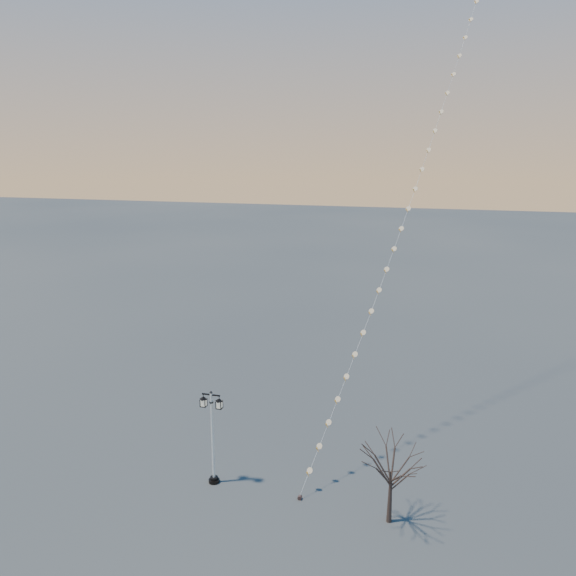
% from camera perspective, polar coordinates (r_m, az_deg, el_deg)
% --- Properties ---
extents(ground, '(300.00, 300.00, 0.00)m').
position_cam_1_polar(ground, '(28.72, -2.88, -22.34)').
color(ground, '#414241').
rests_on(ground, ground).
extents(street_lamp, '(1.31, 0.57, 5.14)m').
position_cam_1_polar(street_lamp, '(30.04, -7.64, -14.29)').
color(street_lamp, black).
rests_on(street_lamp, ground).
extents(bare_tree, '(2.39, 2.39, 3.97)m').
position_cam_1_polar(bare_tree, '(27.46, 10.40, -17.53)').
color(bare_tree, '#32241E').
rests_on(bare_tree, ground).
extents(kite_train, '(11.08, 30.14, 41.66)m').
position_cam_1_polar(kite_train, '(38.95, 15.12, 18.97)').
color(kite_train, '#34211D').
rests_on(kite_train, ground).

